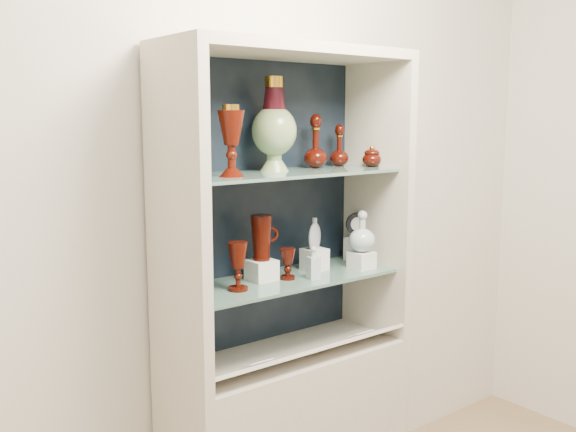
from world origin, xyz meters
TOP-DOWN VIEW (x-y plane):
  - wall_back at (0.00, 1.75)m, footprint 3.50×0.02m
  - cabinet_back_panel at (0.00, 1.72)m, footprint 0.98×0.02m
  - cabinet_side_left at (-0.48, 1.53)m, footprint 0.04×0.40m
  - cabinet_side_right at (0.48, 1.53)m, footprint 0.04×0.40m
  - cabinet_top_cap at (0.00, 1.53)m, footprint 1.00×0.40m
  - shelf_lower at (0.00, 1.55)m, footprint 0.92×0.34m
  - shelf_upper at (0.00, 1.55)m, footprint 0.92×0.34m
  - label_ledge at (0.00, 1.42)m, footprint 0.92×0.17m
  - label_card_0 at (-0.23, 1.42)m, footprint 0.10×0.06m
  - label_card_1 at (0.29, 1.42)m, footprint 0.10×0.06m
  - pedestal_lamp_left at (-0.44, 1.55)m, footprint 0.13×0.13m
  - pedestal_lamp_right at (-0.27, 1.51)m, footprint 0.13×0.13m
  - enamel_urn at (-0.02, 1.60)m, footprint 0.23×0.23m
  - ruby_decanter_a at (0.20, 1.61)m, footprint 0.13×0.13m
  - ruby_decanter_b at (0.35, 1.62)m, footprint 0.10×0.10m
  - lidded_bowl at (0.44, 1.52)m, footprint 0.08×0.08m
  - cobalt_goblet at (-0.40, 1.58)m, footprint 0.09×0.09m
  - ruby_goblet_tall at (-0.24, 1.51)m, footprint 0.09×0.09m
  - ruby_goblet_small at (-0.00, 1.53)m, footprint 0.07×0.07m
  - riser_ruby_pitcher at (-0.09, 1.58)m, footprint 0.10×0.10m
  - ruby_pitcher at (-0.09, 1.58)m, footprint 0.15×0.11m
  - clear_square_bottle at (0.08, 1.47)m, footprint 0.05×0.05m
  - riser_flat_flask at (0.18, 1.58)m, footprint 0.09×0.09m
  - flat_flask at (0.18, 1.58)m, footprint 0.10×0.07m
  - riser_clear_round_decanter at (0.35, 1.48)m, footprint 0.09×0.09m
  - clear_round_decanter at (0.35, 1.48)m, footprint 0.14×0.14m
  - riser_cameo_medallion at (0.44, 1.60)m, footprint 0.08×0.08m
  - cameo_medallion at (0.44, 1.60)m, footprint 0.11×0.07m

SIDE VIEW (x-z plane):
  - label_ledge at x=0.00m, z-range 0.74..0.82m
  - label_card_0 at x=-0.23m, z-range 0.78..0.81m
  - label_card_1 at x=0.29m, z-range 0.78..0.81m
  - shelf_lower at x=0.00m, z-range 1.04..1.05m
  - riser_clear_round_decanter at x=0.35m, z-range 1.05..1.12m
  - riser_ruby_pitcher at x=-0.09m, z-range 1.05..1.13m
  - riser_flat_flask at x=0.18m, z-range 1.05..1.14m
  - riser_cameo_medallion at x=0.44m, z-range 1.05..1.15m
  - ruby_goblet_small at x=0.00m, z-range 1.05..1.17m
  - clear_square_bottle at x=0.08m, z-range 1.05..1.18m
  - cobalt_goblet at x=-0.40m, z-range 1.05..1.22m
  - ruby_goblet_tall at x=-0.24m, z-range 1.05..1.23m
  - clear_round_decanter at x=0.35m, z-range 1.12..1.29m
  - flat_flask at x=0.18m, z-range 1.14..1.27m
  - cameo_medallion at x=0.44m, z-range 1.15..1.27m
  - ruby_pitcher at x=-0.09m, z-range 1.13..1.31m
  - cabinet_back_panel at x=0.00m, z-range 0.75..1.90m
  - cabinet_side_left at x=-0.48m, z-range 0.75..1.90m
  - cabinet_side_right at x=0.48m, z-range 0.75..1.90m
  - wall_back at x=0.00m, z-range 0.00..2.80m
  - shelf_upper at x=0.00m, z-range 1.46..1.47m
  - lidded_bowl at x=0.44m, z-range 1.47..1.56m
  - ruby_decanter_b at x=0.35m, z-range 1.47..1.66m
  - ruby_decanter_a at x=0.20m, z-range 1.47..1.72m
  - pedestal_lamp_right at x=-0.27m, z-range 1.47..1.72m
  - pedestal_lamp_left at x=-0.44m, z-range 1.47..1.75m
  - enamel_urn at x=-0.02m, z-range 1.47..1.83m
  - cabinet_top_cap at x=0.00m, z-range 1.90..1.94m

